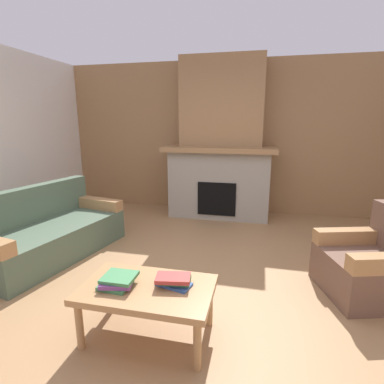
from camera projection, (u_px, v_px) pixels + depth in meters
The scene contains 8 objects.
ground at pixel (183, 291), 2.97m from camera, with size 9.00×9.00×0.00m, color #9E754C.
wall_back_wood_panel at pixel (224, 138), 5.51m from camera, with size 6.00×0.12×2.70m, color #997047.
fireplace at pixel (221, 150), 5.20m from camera, with size 1.90×0.82×2.70m.
couch at pixel (48, 233), 3.73m from camera, with size 1.18×1.93×0.85m.
armchair at pixel (372, 266), 2.88m from camera, with size 0.94×0.94×0.85m.
coffee_table at pixel (147, 293), 2.27m from camera, with size 1.00×0.60×0.43m.
book_stack_near_edge at pixel (117, 281), 2.25m from camera, with size 0.27×0.25×0.08m.
book_stack_center at pixel (174, 280), 2.27m from camera, with size 0.29×0.21×0.08m.
Camera 1 is at (0.68, -2.58, 1.64)m, focal length 28.01 mm.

